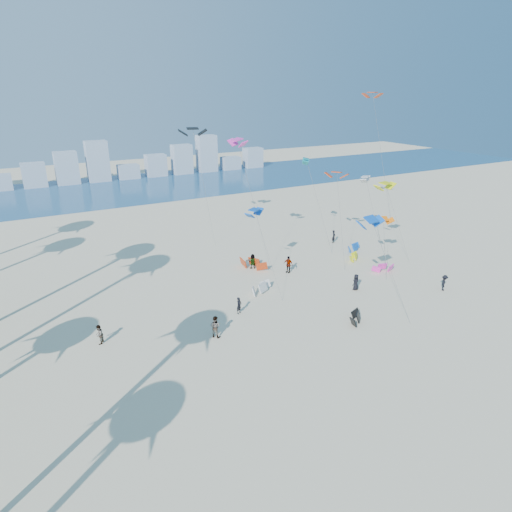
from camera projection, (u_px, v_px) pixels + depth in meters
ground at (342, 418)px, 26.22m from camera, size 220.00×220.00×0.00m
ocean at (103, 191)px, 85.13m from camera, size 220.00×220.00×0.00m
kitesurfer_near at (239, 305)px, 38.27m from camera, size 0.66×0.59×1.52m
kitesurfer_mid at (215, 327)px, 34.58m from camera, size 1.07×1.11×1.80m
kitesurfers_far at (299, 274)px, 44.53m from camera, size 32.21×17.39×1.85m
grounded_kites at (311, 270)px, 46.51m from camera, size 18.61×17.87×1.08m
flying_kites at (309, 163)px, 48.29m from camera, size 26.61×30.69×18.46m
distant_skyline at (85, 168)px, 91.68m from camera, size 85.00×3.00×8.40m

